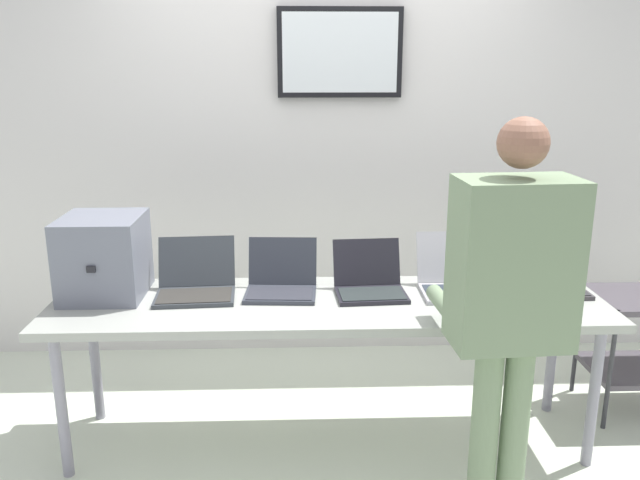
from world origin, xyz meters
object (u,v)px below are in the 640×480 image
at_px(equipment_box, 104,256).
at_px(laptop_station_0, 196,283).
at_px(coffee_mug, 473,309).
at_px(laptop_station_2, 370,282).
at_px(laptop_station_4, 544,279).
at_px(person, 510,293).
at_px(workbench, 329,311).
at_px(laptop_station_3, 453,279).
at_px(laptop_station_1, 281,281).

height_order(equipment_box, laptop_station_0, equipment_box).
relative_size(equipment_box, coffee_mug, 4.61).
bearing_deg(laptop_station_2, laptop_station_4, 1.32).
distance_m(laptop_station_4, person, 0.88).
height_order(workbench, laptop_station_3, laptop_station_3).
xyz_separation_m(workbench, laptop_station_0, (-0.64, 0.11, 0.11)).
height_order(laptop_station_3, laptop_station_4, laptop_station_3).
bearing_deg(equipment_box, workbench, -6.15).
height_order(laptop_station_1, person, person).
bearing_deg(workbench, laptop_station_2, 25.74).
bearing_deg(laptop_station_4, coffee_mug, -140.83).
bearing_deg(laptop_station_4, equipment_box, -179.93).
bearing_deg(laptop_station_3, workbench, -169.30).
distance_m(person, coffee_mug, 0.43).
height_order(laptop_station_0, laptop_station_3, laptop_station_3).
bearing_deg(equipment_box, coffee_mug, -12.15).
xyz_separation_m(equipment_box, person, (1.73, -0.74, 0.06)).
height_order(laptop_station_1, coffee_mug, laptop_station_1).
bearing_deg(equipment_box, laptop_station_2, -0.78).
distance_m(laptop_station_2, person, 0.87).
distance_m(workbench, coffee_mug, 0.68).
bearing_deg(laptop_station_1, laptop_station_2, -2.76).
distance_m(laptop_station_2, laptop_station_4, 0.87).
bearing_deg(laptop_station_2, coffee_mug, -39.64).
bearing_deg(equipment_box, person, -23.12).
relative_size(laptop_station_4, coffee_mug, 4.26).
relative_size(equipment_box, laptop_station_2, 1.15).
relative_size(laptop_station_0, coffee_mug, 4.49).
distance_m(equipment_box, coffee_mug, 1.74).
xyz_separation_m(laptop_station_1, laptop_station_4, (1.30, -0.00, -0.00)).
xyz_separation_m(laptop_station_0, person, (1.29, -0.73, 0.20)).
xyz_separation_m(equipment_box, laptop_station_0, (0.43, -0.01, -0.14)).
bearing_deg(laptop_station_3, laptop_station_2, -177.41).
bearing_deg(laptop_station_3, laptop_station_4, 0.17).
relative_size(laptop_station_0, laptop_station_3, 1.05).
bearing_deg(laptop_station_1, laptop_station_0, -178.60).
height_order(laptop_station_1, laptop_station_4, laptop_station_1).
distance_m(laptop_station_4, coffee_mug, 0.58).
bearing_deg(workbench, person, -43.65).
distance_m(workbench, laptop_station_1, 0.28).
xyz_separation_m(laptop_station_2, laptop_station_4, (0.87, 0.02, -0.00)).
bearing_deg(coffee_mug, person, -85.89).
xyz_separation_m(workbench, laptop_station_2, (0.20, 0.10, 0.11)).
height_order(laptop_station_3, coffee_mug, laptop_station_3).
bearing_deg(laptop_station_2, laptop_station_3, 2.59).
distance_m(laptop_station_2, coffee_mug, 0.55).
relative_size(equipment_box, laptop_station_1, 1.13).
distance_m(equipment_box, laptop_station_2, 1.29).
bearing_deg(laptop_station_4, laptop_station_2, -178.68).
height_order(laptop_station_2, laptop_station_3, laptop_station_3).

